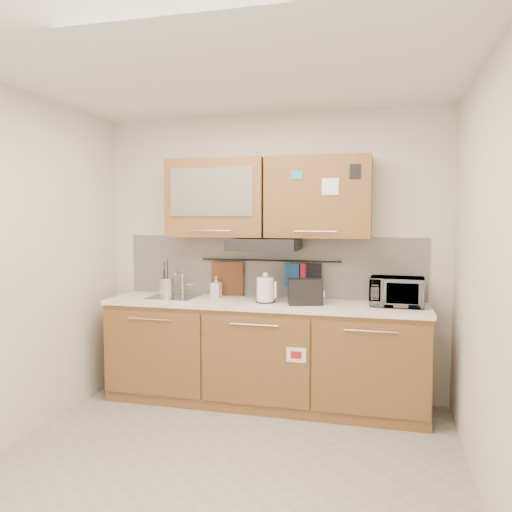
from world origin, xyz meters
The scene contains 21 objects.
floor centered at (0.00, 0.00, 0.00)m, with size 3.20×3.20×0.00m, color #9E9993.
ceiling centered at (0.00, 0.00, 2.60)m, with size 3.20×3.20×0.00m, color white.
wall_back centered at (0.00, 1.50, 1.30)m, with size 3.20×3.20×0.00m, color silver.
wall_left centered at (-1.60, 0.00, 1.30)m, with size 3.00×3.00×0.00m, color silver.
wall_right centered at (1.60, 0.00, 1.30)m, with size 3.00×3.00×0.00m, color silver.
base_cabinet centered at (0.00, 1.19, 0.41)m, with size 2.80×0.64×0.88m.
countertop centered at (0.00, 1.19, 0.90)m, with size 2.82×0.62×0.04m, color white.
backsplash centered at (0.00, 1.49, 1.20)m, with size 2.80×0.02×0.56m, color silver.
upper_cabinets centered at (0.00, 1.32, 1.83)m, with size 1.82×0.37×0.70m.
range_hood centered at (0.00, 1.25, 1.42)m, with size 0.60×0.46×0.10m, color black.
sink centered at (-0.85, 1.21, 0.92)m, with size 0.42×0.40×0.26m.
utensil_rail centered at (0.00, 1.45, 1.26)m, with size 0.02×0.02×1.30m, color black.
utensil_crock centered at (-0.94, 1.25, 1.01)m, with size 0.16×0.16×0.34m.
kettle centered at (0.03, 1.14, 1.02)m, with size 0.19×0.17×0.26m.
toaster centered at (0.38, 1.13, 1.03)m, with size 0.32×0.24×0.22m.
microwave centered at (1.13, 1.25, 1.04)m, with size 0.43×0.29×0.24m, color #999999.
soap_bottle centered at (-0.49, 1.34, 1.02)m, with size 0.09×0.09×0.19m, color #999999.
cutting_board centered at (-0.41, 1.44, 1.05)m, with size 0.31×0.02×0.38m, color brown.
oven_mitt centered at (0.21, 1.44, 1.13)m, with size 0.13×0.03×0.22m, color #204E95.
dark_pouch centered at (0.41, 1.44, 1.13)m, with size 0.14×0.04×0.22m, color black.
pot_holder centered at (0.35, 1.44, 1.17)m, with size 0.12×0.02×0.15m, color red.
Camera 1 is at (1.01, -3.02, 1.65)m, focal length 35.00 mm.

